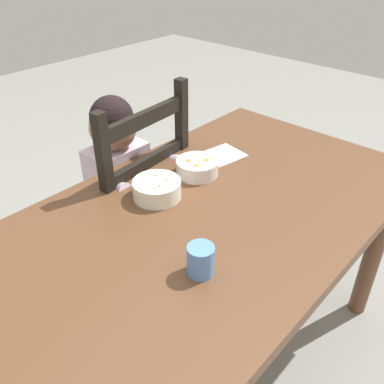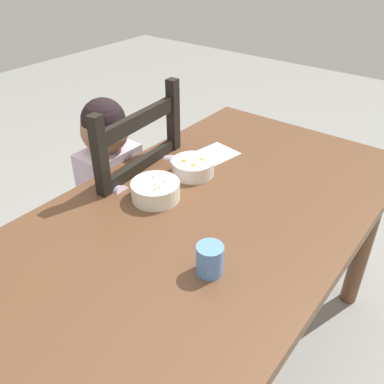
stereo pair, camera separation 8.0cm
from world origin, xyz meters
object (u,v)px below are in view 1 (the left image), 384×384
at_px(dining_table, 191,245).
at_px(dining_chair, 127,213).
at_px(bowl_of_peas, 157,189).
at_px(spoon, 181,176).
at_px(child_figure, 123,179).
at_px(drinking_cup, 201,260).
at_px(bowl_of_carrots, 197,167).

distance_m(dining_table, dining_chair, 0.50).
distance_m(bowl_of_peas, spoon, 0.14).
xyz_separation_m(child_figure, bowl_of_peas, (-0.09, -0.29, 0.13)).
relative_size(spoon, drinking_cup, 1.74).
height_order(dining_chair, child_figure, dining_chair).
bearing_deg(spoon, dining_chair, 97.95).
relative_size(dining_chair, bowl_of_peas, 6.51).
distance_m(spoon, drinking_cup, 0.46).
bearing_deg(dining_chair, bowl_of_peas, -108.45).
bearing_deg(spoon, child_figure, 98.95).
distance_m(bowl_of_carrots, drinking_cup, 0.47).
bearing_deg(dining_chair, dining_table, -104.72).
distance_m(child_figure, bowl_of_carrots, 0.33).
xyz_separation_m(dining_table, child_figure, (0.12, 0.46, -0.01)).
relative_size(bowl_of_peas, drinking_cup, 1.89).
distance_m(child_figure, bowl_of_peas, 0.33).
bearing_deg(drinking_cup, child_figure, 67.46).
bearing_deg(child_figure, dining_table, -104.24).
xyz_separation_m(dining_chair, bowl_of_peas, (-0.10, -0.30, 0.29)).
height_order(child_figure, drinking_cup, child_figure).
relative_size(child_figure, bowl_of_carrots, 6.56).
distance_m(child_figure, drinking_cup, 0.68).
height_order(dining_table, bowl_of_peas, bowl_of_peas).
bearing_deg(bowl_of_carrots, bowl_of_peas, -180.00).
bearing_deg(drinking_cup, spoon, 49.50).
xyz_separation_m(dining_chair, bowl_of_carrots, (0.09, -0.30, 0.29)).
bearing_deg(spoon, dining_table, -129.70).
bearing_deg(dining_chair, bowl_of_carrots, -73.14).
bearing_deg(bowl_of_carrots, drinking_cup, -137.47).
height_order(dining_table, child_figure, child_figure).
relative_size(dining_chair, drinking_cup, 12.33).
height_order(child_figure, bowl_of_peas, child_figure).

